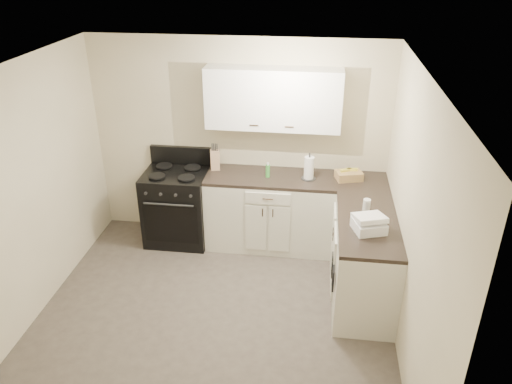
# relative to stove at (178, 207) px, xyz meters

# --- Properties ---
(floor) EXTENTS (3.60, 3.60, 0.00)m
(floor) POSITION_rel_stove_xyz_m (0.74, -1.48, -0.46)
(floor) COLOR #473F38
(floor) RESTS_ON ground
(ceiling) EXTENTS (3.60, 3.60, 0.00)m
(ceiling) POSITION_rel_stove_xyz_m (0.74, -1.48, 2.04)
(ceiling) COLOR white
(ceiling) RESTS_ON wall_back
(wall_back) EXTENTS (3.60, 0.00, 3.60)m
(wall_back) POSITION_rel_stove_xyz_m (0.74, 0.32, 0.79)
(wall_back) COLOR beige
(wall_back) RESTS_ON ground
(wall_right) EXTENTS (0.00, 3.60, 3.60)m
(wall_right) POSITION_rel_stove_xyz_m (2.54, -1.48, 0.79)
(wall_right) COLOR beige
(wall_right) RESTS_ON ground
(wall_left) EXTENTS (0.00, 3.60, 3.60)m
(wall_left) POSITION_rel_stove_xyz_m (-1.06, -1.48, 0.79)
(wall_left) COLOR beige
(wall_left) RESTS_ON ground
(wall_front) EXTENTS (3.60, 0.00, 3.60)m
(wall_front) POSITION_rel_stove_xyz_m (0.74, -3.28, 0.79)
(wall_front) COLOR beige
(wall_front) RESTS_ON ground
(base_cabinets_back) EXTENTS (1.55, 0.60, 0.90)m
(base_cabinets_back) POSITION_rel_stove_xyz_m (1.17, 0.02, -0.01)
(base_cabinets_back) COLOR silver
(base_cabinets_back) RESTS_ON floor
(base_cabinets_right) EXTENTS (0.60, 1.90, 0.90)m
(base_cabinets_right) POSITION_rel_stove_xyz_m (2.24, -0.63, -0.01)
(base_cabinets_right) COLOR silver
(base_cabinets_right) RESTS_ON floor
(countertop_back) EXTENTS (1.55, 0.60, 0.04)m
(countertop_back) POSITION_rel_stove_xyz_m (1.17, 0.02, 0.46)
(countertop_back) COLOR black
(countertop_back) RESTS_ON base_cabinets_back
(countertop_right) EXTENTS (0.60, 1.90, 0.04)m
(countertop_right) POSITION_rel_stove_xyz_m (2.24, -0.63, 0.46)
(countertop_right) COLOR black
(countertop_right) RESTS_ON base_cabinets_right
(upper_cabinets) EXTENTS (1.55, 0.30, 0.70)m
(upper_cabinets) POSITION_rel_stove_xyz_m (1.17, 0.18, 1.38)
(upper_cabinets) COLOR white
(upper_cabinets) RESTS_ON wall_back
(stove) EXTENTS (0.77, 0.66, 0.93)m
(stove) POSITION_rel_stove_xyz_m (0.00, 0.00, 0.00)
(stove) COLOR black
(stove) RESTS_ON floor
(knife_block) EXTENTS (0.13, 0.12, 0.24)m
(knife_block) POSITION_rel_stove_xyz_m (0.47, 0.14, 0.60)
(knife_block) COLOR tan
(knife_block) RESTS_ON countertop_back
(paper_towel) EXTENTS (0.13, 0.13, 0.27)m
(paper_towel) POSITION_rel_stove_xyz_m (1.61, 0.01, 0.62)
(paper_towel) COLOR white
(paper_towel) RESTS_ON countertop_back
(soap_bottle) EXTENTS (0.05, 0.05, 0.15)m
(soap_bottle) POSITION_rel_stove_xyz_m (1.13, 0.00, 0.56)
(soap_bottle) COLOR green
(soap_bottle) RESTS_ON countertop_back
(wicker_basket) EXTENTS (0.34, 0.27, 0.10)m
(wicker_basket) POSITION_rel_stove_xyz_m (2.08, 0.06, 0.53)
(wicker_basket) COLOR tan
(wicker_basket) RESTS_ON countertop_right
(countertop_grill) EXTENTS (0.35, 0.34, 0.10)m
(countertop_grill) POSITION_rel_stove_xyz_m (2.23, -1.09, 0.53)
(countertop_grill) COLOR white
(countertop_grill) RESTS_ON countertop_right
(glass_jar) EXTENTS (0.09, 0.09, 0.13)m
(glass_jar) POSITION_rel_stove_xyz_m (2.23, -0.69, 0.54)
(glass_jar) COLOR silver
(glass_jar) RESTS_ON countertop_right
(oven_mitt_near) EXTENTS (0.02, 0.13, 0.23)m
(oven_mitt_near) POSITION_rel_stove_xyz_m (1.92, -1.32, 0.05)
(oven_mitt_near) COLOR black
(oven_mitt_near) RESTS_ON base_cabinets_right
(oven_mitt_far) EXTENTS (0.02, 0.14, 0.24)m
(oven_mitt_far) POSITION_rel_stove_xyz_m (1.92, -1.04, 0.01)
(oven_mitt_far) COLOR black
(oven_mitt_far) RESTS_ON base_cabinets_right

